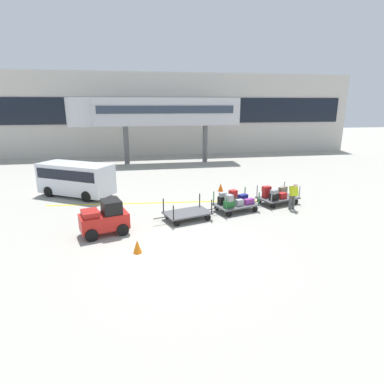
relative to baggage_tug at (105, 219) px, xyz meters
The scene contains 12 objects.
ground_plane 3.88m from the baggage_tug, 35.13° to the right, with size 120.00×120.00×0.00m, color #9E9B91.
apron_lead_line 5.41m from the baggage_tug, 53.21° to the left, with size 14.08×0.20×0.01m, color yellow.
terminal_building 24.29m from the baggage_tug, 82.54° to the left, with size 48.37×2.51×9.09m.
jet_bridge 18.52m from the baggage_tug, 80.79° to the left, with size 16.43×3.00×6.31m.
baggage_tug is the anchor object (origin of this frame).
baggage_cart_lead 4.18m from the baggage_tug, 16.92° to the left, with size 3.08×2.01×1.10m.
baggage_cart_middle 7.10m from the baggage_tug, 17.20° to the left, with size 3.08×2.01×1.13m.
baggage_cart_tail 10.06m from the baggage_tug, 17.12° to the left, with size 3.08×2.01×1.10m.
baggage_handler 10.22m from the baggage_tug, 10.06° to the left, with size 0.42×0.45×1.56m.
shuttle_van 7.23m from the baggage_tug, 108.94° to the left, with size 5.08×4.14×2.10m.
safety_cone_near 9.48m from the baggage_tug, 41.41° to the left, with size 0.36×0.36×0.55m, color #EA590F.
safety_cone_far 2.63m from the baggage_tug, 57.01° to the right, with size 0.36×0.36×0.55m, color orange.
Camera 1 is at (-1.58, -11.80, 5.78)m, focal length 29.75 mm.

